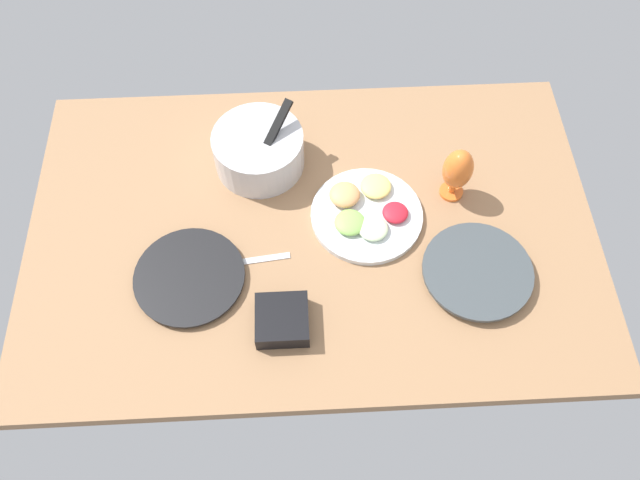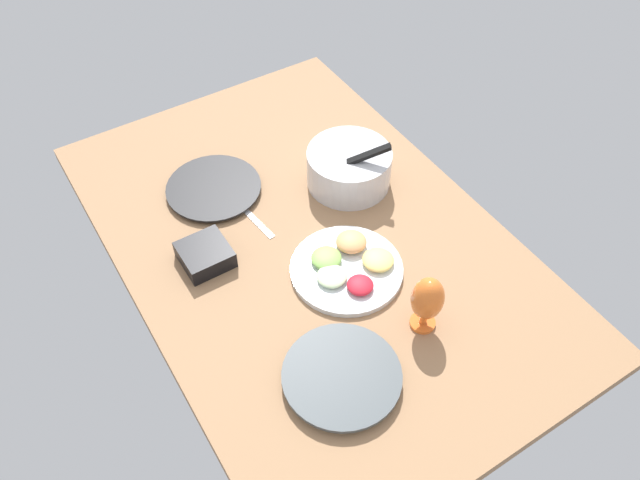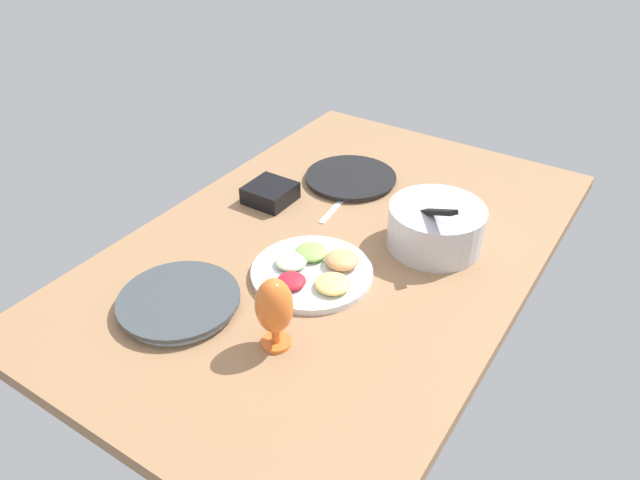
% 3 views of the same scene
% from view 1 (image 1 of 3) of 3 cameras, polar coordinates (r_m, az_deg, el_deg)
% --- Properties ---
extents(ground_plane, '(1.60, 1.04, 0.04)m').
position_cam_1_polar(ground_plane, '(1.82, -0.69, 0.85)').
color(ground_plane, '#99704C').
extents(dinner_plate_left, '(0.30, 0.30, 0.02)m').
position_cam_1_polar(dinner_plate_left, '(1.75, -11.55, -3.26)').
color(dinner_plate_left, '#4C4C51').
rests_on(dinner_plate_left, ground_plane).
extents(dinner_plate_right, '(0.30, 0.30, 0.03)m').
position_cam_1_polar(dinner_plate_right, '(1.77, 13.83, -2.80)').
color(dinner_plate_right, silver).
rests_on(dinner_plate_right, ground_plane).
extents(mixing_bowl, '(0.26, 0.26, 0.19)m').
position_cam_1_polar(mixing_bowl, '(1.89, -5.49, 8.06)').
color(mixing_bowl, silver).
rests_on(mixing_bowl, ground_plane).
extents(fruit_platter, '(0.32, 0.32, 0.05)m').
position_cam_1_polar(fruit_platter, '(1.82, 4.09, 2.51)').
color(fruit_platter, silver).
rests_on(fruit_platter, ground_plane).
extents(hurricane_glass_orange, '(0.08, 0.08, 0.18)m').
position_cam_1_polar(hurricane_glass_orange, '(1.82, 12.16, 6.08)').
color(hurricane_glass_orange, orange).
rests_on(hurricane_glass_orange, ground_plane).
extents(square_bowl_black, '(0.14, 0.14, 0.05)m').
position_cam_1_polar(square_bowl_black, '(1.64, -3.40, -7.09)').
color(square_bowl_black, black).
rests_on(square_bowl_black, ground_plane).
extents(fork_by_left_plate, '(0.18, 0.04, 0.01)m').
position_cam_1_polar(fork_by_left_plate, '(1.76, -5.60, -1.74)').
color(fork_by_left_plate, silver).
rests_on(fork_by_left_plate, ground_plane).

